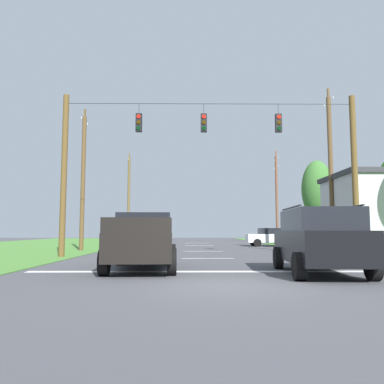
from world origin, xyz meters
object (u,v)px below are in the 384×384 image
utility_pole_far_right (277,196)px  tree_roadside_far_right (317,190)px  distant_car_crossing_white (272,237)px  utility_pole_far_left (129,198)px  pickup_truck (143,241)px  overhead_signal_span (209,167)px  utility_pole_mid_left (83,180)px  utility_pole_mid_right (331,171)px  suv_black (319,239)px

utility_pole_far_right → tree_roadside_far_right: 8.07m
distant_car_crossing_white → utility_pole_far_left: bearing=144.9°
pickup_truck → utility_pole_far_right: bearing=68.5°
overhead_signal_span → tree_roadside_far_right: 17.35m
utility_pole_far_right → tree_roadside_far_right: utility_pole_far_right is taller
utility_pole_far_right → pickup_truck: bearing=-111.5°
utility_pole_mid_left → utility_pole_far_left: 16.97m
utility_pole_mid_right → utility_pole_far_left: 23.95m
pickup_truck → utility_pole_mid_right: size_ratio=0.52×
distant_car_crossing_white → overhead_signal_span: bearing=-113.9°
tree_roadside_far_right → utility_pole_mid_right: bearing=-103.2°
overhead_signal_span → suv_black: 8.91m
distant_car_crossing_white → utility_pole_mid_right: bearing=-76.8°
overhead_signal_span → utility_pole_far_right: bearing=69.1°
pickup_truck → utility_pole_mid_left: utility_pole_mid_left is taller
suv_black → distant_car_crossing_white: suv_black is taller
suv_black → distant_car_crossing_white: size_ratio=1.13×
suv_black → tree_roadside_far_right: tree_roadside_far_right is taller
overhead_signal_span → pickup_truck: bearing=-113.6°
pickup_truck → utility_pole_far_left: bearing=99.7°
overhead_signal_span → pickup_truck: overhead_signal_span is taller
pickup_truck → suv_black: 5.81m
pickup_truck → utility_pole_far_left: (-4.96, 29.11, 3.85)m
tree_roadside_far_right → suv_black: bearing=-108.4°
utility_pole_far_left → tree_roadside_far_right: utility_pole_far_left is taller
utility_pole_mid_right → utility_pole_far_left: utility_pole_mid_right is taller
utility_pole_mid_right → utility_pole_far_left: size_ratio=1.07×
utility_pole_far_left → suv_black: bearing=-71.0°
utility_pole_far_right → utility_pole_far_left: (-15.98, 1.11, -0.13)m
utility_pole_far_right → utility_pole_mid_left: size_ratio=1.05×
utility_pole_mid_right → utility_pole_mid_left: utility_pole_mid_right is taller
distant_car_crossing_white → utility_pole_far_left: size_ratio=0.44×
distant_car_crossing_white → utility_pole_mid_right: utility_pole_mid_right is taller
utility_pole_far_right → utility_pole_far_left: bearing=176.0°
overhead_signal_span → distant_car_crossing_white: size_ratio=3.50×
utility_pole_mid_right → utility_pole_far_right: size_ratio=1.06×
pickup_truck → utility_pole_mid_right: utility_pole_mid_right is taller
pickup_truck → tree_roadside_far_right: 24.17m
overhead_signal_span → utility_pole_far_left: 24.27m
utility_pole_far_left → tree_roadside_far_right: bearing=-26.8°
utility_pole_mid_left → utility_pole_far_left: size_ratio=0.96×
suv_black → distant_car_crossing_white: 21.38m
utility_pole_mid_right → tree_roadside_far_right: (2.15, 9.18, -0.29)m
utility_pole_far_right → utility_pole_mid_left: utility_pole_far_right is taller
utility_pole_mid_left → utility_pole_far_right: bearing=44.0°
utility_pole_mid_right → utility_pole_far_right: bearing=88.8°
utility_pole_mid_right → utility_pole_mid_left: size_ratio=1.11×
utility_pole_mid_right → utility_pole_far_left: (-15.62, 18.16, -0.31)m
suv_black → tree_roadside_far_right: size_ratio=0.66×
utility_pole_mid_right → utility_pole_far_right: utility_pole_mid_right is taller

